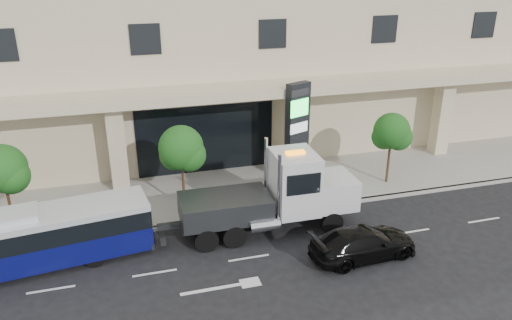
# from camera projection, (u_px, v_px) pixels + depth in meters

# --- Properties ---
(ground) EXTENTS (120.00, 120.00, 0.00)m
(ground) POSITION_uv_depth(u_px,v_px,m) (240.00, 240.00, 22.80)
(ground) COLOR black
(ground) RESTS_ON ground
(sidewalk) EXTENTS (120.00, 6.00, 0.15)m
(sidewalk) POSITION_uv_depth(u_px,v_px,m) (218.00, 192.00, 27.22)
(sidewalk) COLOR gray
(sidewalk) RESTS_ON ground
(curb) EXTENTS (120.00, 0.30, 0.15)m
(curb) POSITION_uv_depth(u_px,v_px,m) (230.00, 218.00, 24.55)
(curb) COLOR gray
(curb) RESTS_ON ground
(tree_left) EXTENTS (2.27, 2.20, 4.22)m
(tree_left) POSITION_uv_depth(u_px,v_px,m) (3.00, 172.00, 22.27)
(tree_left) COLOR #422B19
(tree_left) RESTS_ON sidewalk
(tree_mid) EXTENTS (2.28, 2.20, 4.38)m
(tree_mid) POSITION_uv_depth(u_px,v_px,m) (182.00, 151.00, 24.25)
(tree_mid) COLOR #422B19
(tree_mid) RESTS_ON sidewalk
(tree_right) EXTENTS (2.10, 2.00, 4.04)m
(tree_right) POSITION_uv_depth(u_px,v_px,m) (392.00, 134.00, 27.26)
(tree_right) COLOR #422B19
(tree_right) RESTS_ON sidewalk
(city_bus) EXTENTS (10.80, 3.59, 2.69)m
(city_bus) POSITION_uv_depth(u_px,v_px,m) (17.00, 241.00, 20.14)
(city_bus) COLOR black
(city_bus) RESTS_ON ground
(tow_truck) EXTENTS (9.34, 2.48, 4.26)m
(tow_truck) POSITION_uv_depth(u_px,v_px,m) (277.00, 196.00, 23.09)
(tow_truck) COLOR #2D3033
(tow_truck) RESTS_ON ground
(black_sedan) EXTENTS (4.88, 2.27, 1.38)m
(black_sedan) POSITION_uv_depth(u_px,v_px,m) (363.00, 243.00, 21.32)
(black_sedan) COLOR black
(black_sedan) RESTS_ON ground
(signage_pylon) EXTENTS (1.48, 1.00, 5.63)m
(signage_pylon) POSITION_uv_depth(u_px,v_px,m) (297.00, 132.00, 27.58)
(signage_pylon) COLOR black
(signage_pylon) RESTS_ON sidewalk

